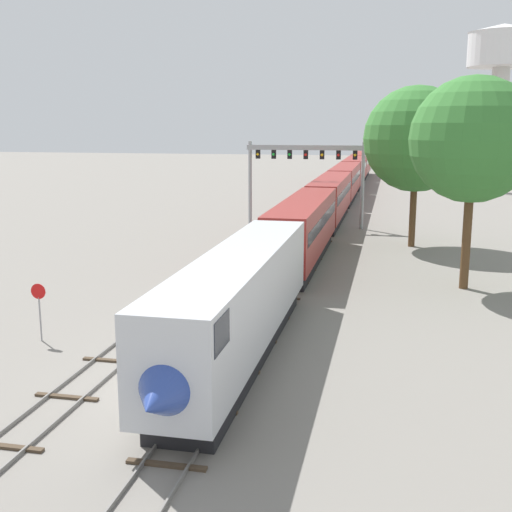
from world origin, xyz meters
The scene contains 9 objects.
ground_plane centered at (0.00, 0.00, 0.00)m, with size 400.00×400.00×0.00m, color gray.
track_main centered at (2.00, 60.00, 0.07)m, with size 2.60×200.00×0.16m.
track_near centered at (-3.50, 40.00, 0.07)m, with size 2.60×160.00×0.16m.
passenger_train centered at (2.00, 56.36, 2.61)m, with size 3.04×125.29×4.80m.
signal_gantry centered at (-0.25, 41.91, 6.41)m, with size 12.10×0.49×8.68m.
water_tower centered at (23.62, 82.42, 19.86)m, with size 10.36×10.36×25.00m.
stop_sign centered at (-8.00, 3.92, 1.87)m, with size 0.76×0.08×2.88m.
trackside_tree_left centered at (10.24, 33.23, 9.15)m, with size 8.87×8.87×13.60m.
trackside_tree_mid centered at (13.21, 18.98, 9.43)m, with size 7.81×7.81×13.36m.
Camera 1 is at (8.51, -23.22, 10.38)m, focal length 45.19 mm.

